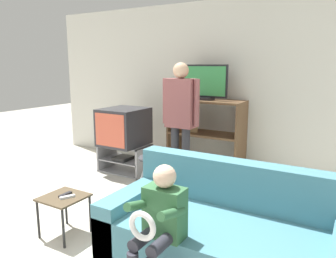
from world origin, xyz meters
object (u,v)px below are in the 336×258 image
television_main (124,127)px  couch (226,235)px  folding_stool (153,166)px  remote_control_black (65,194)px  tv_stand (125,158)px  media_shelf (206,137)px  snack_table (64,202)px  remote_control_white (67,197)px  person_standing_adult (181,114)px  television_flat (205,83)px  person_seated_child (159,220)px

television_main → couch: television_main is taller
folding_stool → remote_control_black: 1.09m
tv_stand → media_shelf: media_shelf is taller
snack_table → remote_control_white: bearing=-3.8°
couch → remote_control_black: bearing=-168.4°
folding_stool → snack_table: (-0.35, -1.05, -0.13)m
person_standing_adult → remote_control_white: bearing=-100.5°
folding_stool → couch: couch is taller
television_flat → media_shelf: bearing=48.2°
remote_control_white → television_main: bearing=138.3°
television_main → folding_stool: 1.33m
snack_table → television_main: bearing=110.8°
television_main → folding_stool: television_main is taller
remote_control_black → person_seated_child: 1.26m
folding_stool → media_shelf: bearing=87.0°
folding_stool → snack_table: 1.12m
remote_control_white → remote_control_black: bearing=179.3°
tv_stand → folding_stool: bearing=-37.3°
television_flat → couch: size_ratio=0.35×
snack_table → couch: bearing=12.6°
snack_table → couch: (1.54, 0.34, -0.08)m
television_flat → remote_control_black: (-0.40, -2.36, -0.98)m
couch → person_seated_child: size_ratio=2.09×
person_seated_child → snack_table: bearing=170.1°
tv_stand → folding_stool: 1.34m
remote_control_black → person_standing_adult: size_ratio=0.09×
television_flat → snack_table: television_flat is taller
television_flat → person_standing_adult: (-0.02, -0.70, -0.36)m
media_shelf → folding_stool: size_ratio=1.93×
remote_control_black → person_seated_child: bearing=-11.3°
television_main → remote_control_white: (0.76, -1.85, -0.31)m
television_flat → remote_control_black: bearing=-99.6°
media_shelf → couch: (1.12, -2.07, -0.31)m
folding_stool → snack_table: size_ratio=1.47×
person_standing_adult → tv_stand: bearing=170.9°
television_flat → remote_control_white: 2.60m
snack_table → person_seated_child: person_seated_child is taller
person_seated_child → media_shelf: bearing=107.1°
television_main → remote_control_black: 1.97m
television_main → person_standing_adult: person_standing_adult is taller
tv_stand → person_seated_child: bearing=-47.0°
snack_table → couch: couch is taller
tv_stand → media_shelf: 1.30m
person_standing_adult → person_seated_child: 2.13m
tv_stand → person_seated_child: person_seated_child is taller
remote_control_black → couch: couch is taller
tv_stand → media_shelf: (1.12, 0.56, 0.37)m
tv_stand → remote_control_black: bearing=-69.1°
folding_stool → snack_table: bearing=-108.2°
snack_table → remote_control_white: (0.06, -0.00, 0.07)m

